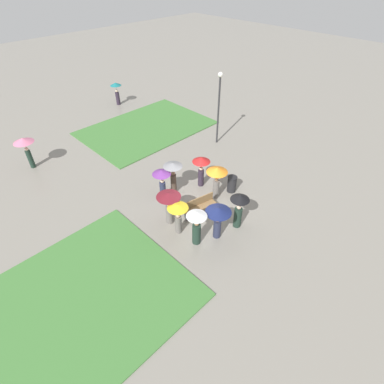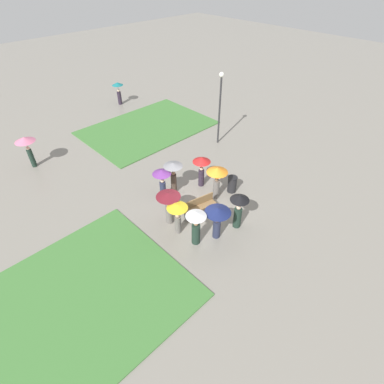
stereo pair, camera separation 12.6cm
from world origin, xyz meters
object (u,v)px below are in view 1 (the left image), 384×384
at_px(crowd_person_red, 201,165).
at_px(crowd_person_maroon, 169,201).
at_px(lamp_post, 219,100).
at_px(crowd_person_black, 239,206).
at_px(crowd_person_orange, 217,175).
at_px(crowd_person_purple, 162,179).
at_px(trash_bin, 232,184).
at_px(crowd_person_grey, 173,172).
at_px(lone_walker_far_path, 116,90).
at_px(crowd_person_navy, 218,215).
at_px(park_bench, 199,206).
at_px(crowd_person_white, 197,223).
at_px(lone_walker_mid_plaza, 25,145).
at_px(crowd_person_yellow, 178,212).

distance_m(crowd_person_red, crowd_person_maroon, 3.40).
height_order(lamp_post, crowd_person_black, lamp_post).
height_order(crowd_person_orange, crowd_person_purple, crowd_person_orange).
xyz_separation_m(lamp_post, crowd_person_maroon, (-7.59, -3.65, -1.71)).
relative_size(trash_bin, crowd_person_black, 0.49).
bearing_deg(crowd_person_grey, crowd_person_purple, 73.09).
bearing_deg(lone_walker_far_path, crowd_person_grey, -62.80).
distance_m(crowd_person_orange, crowd_person_purple, 2.85).
height_order(lamp_post, lone_walker_far_path, lamp_post).
relative_size(crowd_person_orange, crowd_person_grey, 1.00).
bearing_deg(lone_walker_far_path, crowd_person_navy, -60.69).
relative_size(park_bench, crowd_person_black, 0.94).
bearing_deg(lamp_post, crowd_person_navy, -138.45).
relative_size(crowd_person_red, lone_walker_far_path, 0.99).
xyz_separation_m(crowd_person_orange, lone_walker_far_path, (3.43, 14.41, -0.15)).
bearing_deg(crowd_person_white, lone_walker_mid_plaza, 36.78).
relative_size(trash_bin, crowd_person_grey, 0.49).
relative_size(crowd_person_purple, lone_walker_far_path, 0.99).
bearing_deg(crowd_person_navy, crowd_person_yellow, -41.23).
bearing_deg(crowd_person_navy, park_bench, -96.47).
xyz_separation_m(crowd_person_white, lone_walker_mid_plaza, (-2.82, 11.47, 0.40)).
xyz_separation_m(crowd_person_orange, crowd_person_navy, (-2.14, -1.97, -0.11)).
height_order(crowd_person_grey, lone_walker_mid_plaza, lone_walker_mid_plaza).
distance_m(lone_walker_far_path, lone_walker_mid_plaza, 10.35).
relative_size(crowd_person_red, crowd_person_white, 1.00).
height_order(lamp_post, crowd_person_orange, lamp_post).
distance_m(crowd_person_maroon, lone_walker_far_path, 15.54).
relative_size(lamp_post, crowd_person_white, 2.57).
height_order(lamp_post, crowd_person_grey, lamp_post).
xyz_separation_m(crowd_person_black, crowd_person_purple, (-1.21, 4.09, 0.07)).
bearing_deg(lamp_post, crowd_person_maroon, -154.31).
xyz_separation_m(crowd_person_grey, crowd_person_white, (-1.74, -3.47, -0.19)).
distance_m(trash_bin, crowd_person_red, 1.99).
bearing_deg(lone_walker_far_path, crowd_person_black, -56.58).
relative_size(crowd_person_black, lone_walker_far_path, 1.02).
distance_m(park_bench, crowd_person_orange, 1.86).
bearing_deg(trash_bin, park_bench, 179.52).
distance_m(trash_bin, crowd_person_yellow, 4.30).
relative_size(trash_bin, crowd_person_maroon, 0.52).
bearing_deg(lone_walker_mid_plaza, crowd_person_navy, -138.54).
relative_size(lamp_post, lone_walker_mid_plaza, 2.37).
relative_size(crowd_person_red, crowd_person_black, 0.97).
xyz_separation_m(crowd_person_red, crowd_person_black, (-1.10, -3.50, -0.10)).
bearing_deg(crowd_person_yellow, crowd_person_white, -65.04).
relative_size(crowd_person_black, crowd_person_white, 1.03).
distance_m(crowd_person_black, crowd_person_grey, 4.13).
height_order(crowd_person_orange, lone_walker_mid_plaza, lone_walker_mid_plaza).
relative_size(crowd_person_grey, crowd_person_white, 1.03).
bearing_deg(crowd_person_red, crowd_person_white, 144.60).
bearing_deg(park_bench, lone_walker_mid_plaza, 125.64).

